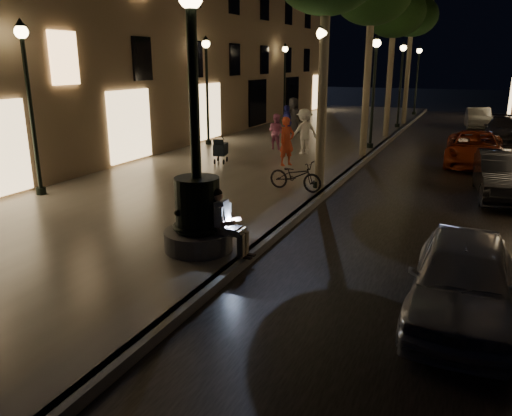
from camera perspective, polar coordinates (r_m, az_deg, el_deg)
The scene contains 27 objects.
ground at distance 22.01m, azimuth 13.10°, elevation 5.76°, with size 120.00×120.00×0.00m, color black.
cobble_lane at distance 21.67m, azimuth 20.93°, elevation 4.98°, with size 6.00×45.00×0.02m, color black.
promenade at distance 23.04m, azimuth 3.26°, elevation 6.88°, with size 8.00×45.00×0.20m, color #615E55.
curb_strip at distance 21.99m, azimuth 13.12°, elevation 6.02°, with size 0.25×45.00×0.20m, color #59595B.
fountain_lamppost at distance 10.02m, azimuth -6.71°, elevation 0.76°, with size 1.40×1.40×5.21m.
seated_man_laptop at distance 9.82m, azimuth -3.57°, elevation -1.37°, with size 0.95×0.32×1.32m.
tree_third at distance 26.74m, azimuth 15.53°, elevation 20.64°, with size 3.00×3.00×7.20m.
tree_far at distance 32.67m, azimuth 17.41°, elevation 20.13°, with size 3.00×3.00×7.50m.
lamp_curb_a at distance 14.93m, azimuth 7.45°, elevation 13.73°, with size 0.36×0.36×4.81m.
lamp_curb_b at distance 22.71m, azimuth 13.38°, elevation 14.29°, with size 0.36×0.36×4.81m.
lamp_curb_c at distance 30.61m, azimuth 16.28°, elevation 14.51°, with size 0.36×0.36×4.81m.
lamp_curb_d at distance 38.54m, azimuth 17.99°, elevation 14.63°, with size 0.36×0.36×4.81m.
lamp_left_a at distance 15.32m, azimuth -24.61°, elevation 12.49°, with size 0.36×0.36×4.81m.
lamp_left_b at distance 23.26m, azimuth -5.65°, elevation 14.68°, with size 0.36×0.36×4.81m.
lamp_left_c at distance 32.36m, azimuth 3.31°, elevation 15.18°, with size 0.36×0.36×4.81m.
stroller at distance 18.95m, azimuth -4.07°, elevation 6.71°, with size 0.60×1.04×1.04m.
car_front at distance 8.45m, azimuth 22.51°, elevation -7.47°, with size 1.54×3.82×1.30m, color #B1B3B9.
car_second at distance 16.35m, azimuth 26.51°, elevation 3.32°, with size 1.44×4.13×1.36m, color black.
car_third at distance 21.28m, azimuth 23.74°, elevation 6.22°, with size 2.14×4.63×1.29m, color #9A3113.
car_rear at distance 28.27m, azimuth 26.38°, elevation 8.05°, with size 1.74×4.27×1.24m, color #333237.
car_fifth at distance 33.53m, azimuth 24.03°, elevation 9.37°, with size 1.30×3.73×1.23m, color #A0A19C.
pedestrian_red at distance 18.46m, azimuth 3.54°, elevation 7.61°, with size 0.65×0.43×1.78m, color #D14729.
pedestrian_pink at distance 21.98m, azimuth 2.32°, elevation 8.73°, with size 0.75×0.59×1.55m, color #D16FA3.
pedestrian_white at distance 20.88m, azimuth 5.51°, elevation 8.69°, with size 1.20×0.69×1.86m, color white.
pedestrian_blue at distance 24.86m, azimuth 3.52°, elevation 9.74°, with size 0.98×0.41×1.67m, color navy.
pedestrian_dark at distance 27.09m, azimuth 4.27°, elevation 10.50°, with size 0.92×0.60×1.89m, color #323237.
bicycle at distance 14.85m, azimuth 4.53°, elevation 3.70°, with size 0.59×1.69×0.89m, color black.
Camera 1 is at (3.92, -6.31, 3.88)m, focal length 35.00 mm.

